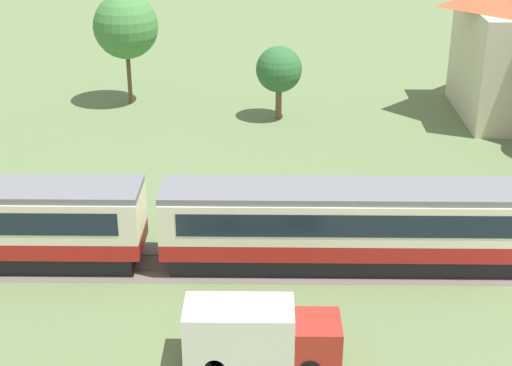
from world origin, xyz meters
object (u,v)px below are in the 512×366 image
at_px(passenger_train, 158,221).
at_px(delivery_truck_red, 257,334).
at_px(yard_tree_0, 126,26).
at_px(yard_tree_2, 279,70).

relative_size(passenger_train, delivery_truck_red, 14.51).
height_order(yard_tree_0, yard_tree_2, yard_tree_0).
xyz_separation_m(passenger_train, yard_tree_0, (-5.11, 23.47, 3.56)).
bearing_deg(yard_tree_2, passenger_train, -106.00).
xyz_separation_m(yard_tree_0, yard_tree_2, (10.92, -3.20, -2.22)).
bearing_deg(yard_tree_0, passenger_train, -77.72).
height_order(delivery_truck_red, yard_tree_2, yard_tree_2).
relative_size(passenger_train, yard_tree_2, 16.64).
height_order(passenger_train, yard_tree_2, yard_tree_2).
bearing_deg(delivery_truck_red, yard_tree_2, 87.63).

